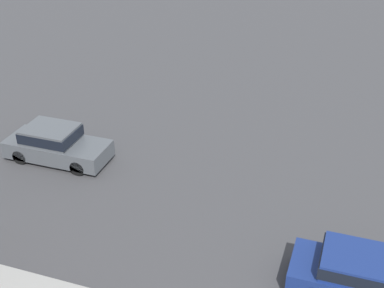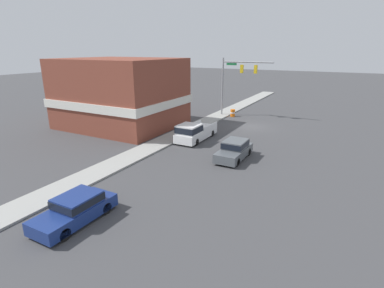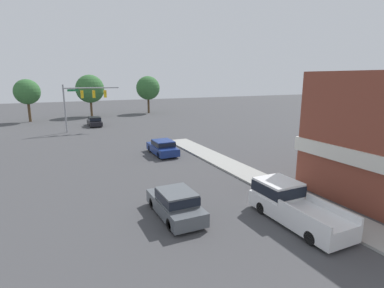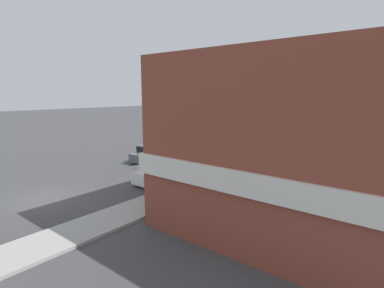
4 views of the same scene
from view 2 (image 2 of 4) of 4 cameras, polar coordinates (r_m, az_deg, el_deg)
ground_plane at (r=36.53m, az=11.10°, el=3.29°), size 200.00×200.00×0.00m
sidewalk_curb at (r=38.52m, az=3.00°, el=4.45°), size 2.40×60.00×0.14m
near_signal_assembly at (r=40.89m, az=8.53°, el=12.86°), size 6.84×0.49×7.75m
car_lead at (r=25.43m, az=8.08°, el=-1.02°), size 1.87×4.54×1.55m
car_oncoming at (r=17.48m, az=-21.25°, el=-11.34°), size 1.91×4.57×1.46m
pickup_truck_parked at (r=30.05m, az=0.36°, el=2.33°), size 2.07×5.73×1.87m
construction_barrel at (r=41.48m, az=7.76°, el=5.88°), size 0.63×0.63×0.99m
corner_brick_building at (r=36.62m, az=-13.36°, el=9.29°), size 13.07×11.03×7.85m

